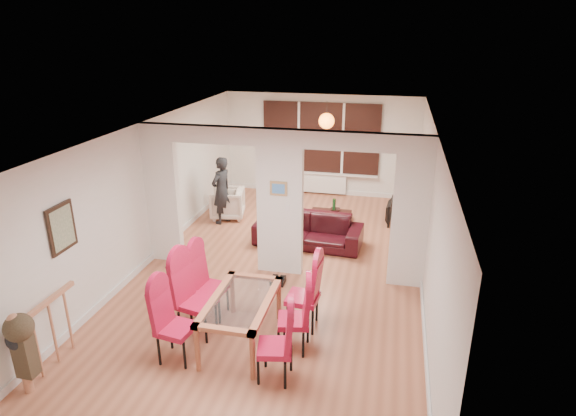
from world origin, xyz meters
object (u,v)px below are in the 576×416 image
(coffee_table, at_px, (331,216))
(bottle, at_px, (334,204))
(dining_chair_lc, at_px, (211,283))
(sofa, at_px, (308,230))
(armchair, at_px, (227,203))
(dining_chair_rc, at_px, (303,293))
(television, at_px, (387,210))
(bowl, at_px, (335,210))
(dining_chair_lb, at_px, (196,297))
(dining_chair_la, at_px, (176,323))
(person, at_px, (221,190))
(dining_chair_ra, at_px, (275,342))
(dining_chair_rb, at_px, (294,315))
(dining_table, at_px, (241,321))

(coffee_table, distance_m, bottle, 0.28)
(dining_chair_lc, relative_size, sofa, 0.52)
(armchair, bearing_deg, dining_chair_rc, 21.67)
(television, height_order, bottle, bottle)
(bowl, bearing_deg, dining_chair_lc, -106.80)
(dining_chair_lb, relative_size, bottle, 4.02)
(dining_chair_lb, bearing_deg, dining_chair_la, -81.92)
(sofa, relative_size, person, 1.41)
(dining_chair_rc, height_order, sofa, dining_chair_rc)
(sofa, height_order, armchair, armchair)
(dining_chair_rc, bearing_deg, dining_chair_lb, -156.00)
(dining_chair_lc, distance_m, dining_chair_ra, 1.71)
(television, bearing_deg, dining_chair_lc, 155.76)
(dining_chair_rc, distance_m, sofa, 2.88)
(coffee_table, bearing_deg, dining_chair_la, -103.75)
(bottle, bearing_deg, dining_chair_lb, -105.14)
(dining_chair_ra, xyz_separation_m, dining_chair_rb, (0.10, 0.63, -0.00))
(person, bearing_deg, dining_chair_la, 34.18)
(coffee_table, bearing_deg, television, 12.17)
(dining_chair_lc, distance_m, person, 3.80)
(dining_table, xyz_separation_m, dining_chair_rc, (0.75, 0.58, 0.21))
(dining_chair_lc, bearing_deg, dining_chair_rc, 9.27)
(dining_chair_la, xyz_separation_m, bottle, (1.36, 5.44, -0.19))
(dining_chair_lb, distance_m, dining_chair_lc, 0.47)
(sofa, bearing_deg, dining_chair_lb, -102.81)
(bottle, bearing_deg, coffee_table, -115.01)
(dining_chair_rc, xyz_separation_m, sofa, (-0.44, 2.84, -0.24))
(sofa, xyz_separation_m, bowl, (0.36, 1.46, -0.08))
(dining_chair_lb, bearing_deg, coffee_table, 87.52)
(dining_chair_la, bearing_deg, bottle, 84.99)
(dining_chair_la, relative_size, dining_chair_rb, 1.04)
(armchair, relative_size, coffee_table, 0.82)
(person, bearing_deg, bowl, 127.70)
(person, bearing_deg, bottle, 128.69)
(dining_table, distance_m, dining_chair_rb, 0.75)
(armchair, bearing_deg, dining_chair_rb, 18.15)
(dining_chair_lb, bearing_deg, dining_chair_rb, 10.81)
(person, bearing_deg, dining_chair_lc, 38.89)
(dining_chair_lb, xyz_separation_m, dining_chair_rb, (1.41, -0.04, -0.07))
(dining_chair_rb, bearing_deg, dining_chair_ra, -110.72)
(dining_chair_rb, height_order, television, dining_chair_rb)
(dining_chair_lc, bearing_deg, bottle, 81.29)
(sofa, distance_m, armchair, 2.35)
(dining_chair_la, xyz_separation_m, coffee_table, (1.30, 5.32, -0.44))
(dining_table, bearing_deg, dining_chair_lb, 174.05)
(dining_chair_rc, bearing_deg, dining_chair_la, -138.82)
(television, bearing_deg, dining_chair_la, 159.84)
(armchair, height_order, bottle, armchair)
(dining_chair_lc, height_order, sofa, dining_chair_lc)
(dining_chair_lb, relative_size, dining_chair_rb, 1.14)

